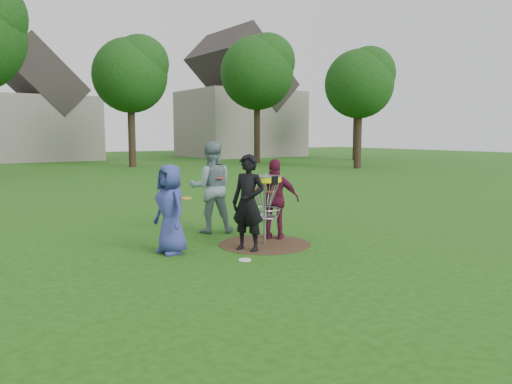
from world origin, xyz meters
TOP-DOWN VIEW (x-y plane):
  - ground at (0.00, 0.00)m, footprint 100.00×100.00m
  - dirt_patch at (0.00, 0.00)m, footprint 1.80×1.80m
  - player_blue at (-1.82, 0.36)m, footprint 0.60×0.84m
  - player_black at (-0.55, -0.25)m, footprint 0.67×0.77m
  - player_grey at (-0.27, 1.63)m, footprint 1.18×1.08m
  - player_maroon at (0.46, 0.27)m, footprint 0.98×0.95m
  - disc_on_grass at (-1.01, -0.82)m, footprint 0.22×0.22m
  - disc_golf_basket at (0.00, -0.00)m, footprint 0.66×0.67m
  - held_discs at (-0.46, 0.41)m, footprint 1.98×1.71m
  - tree_row at (0.44, 20.67)m, footprint 51.20×17.42m
  - house_row at (4.78, 33.07)m, footprint 44.50×10.65m

SIDE VIEW (x-z plane):
  - ground at x=0.00m, z-range 0.00..0.00m
  - dirt_patch at x=0.00m, z-range 0.00..0.01m
  - disc_on_grass at x=-1.01m, z-range 0.00..0.02m
  - player_blue at x=-1.82m, z-range 0.00..1.61m
  - player_maroon at x=0.46m, z-range 0.00..1.64m
  - player_black at x=-0.55m, z-range 0.00..1.78m
  - player_grey at x=-0.27m, z-range 0.00..1.98m
  - disc_golf_basket at x=0.00m, z-range 0.33..1.71m
  - held_discs at x=-0.46m, z-range 0.95..1.20m
  - house_row at x=4.78m, z-range -1.67..9.95m
  - tree_row at x=0.44m, z-range 1.26..11.16m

